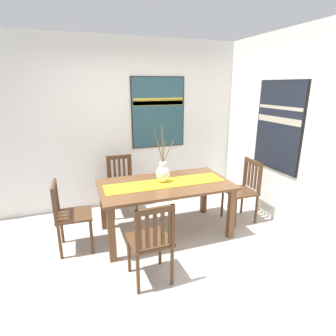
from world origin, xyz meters
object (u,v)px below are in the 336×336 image
Objects in this scene: chair_2 at (151,240)px; chair_3 at (244,189)px; chair_0 at (121,183)px; dining_table at (165,191)px; chair_1 at (69,214)px; painting_on_back_wall at (158,113)px; painting_on_side_wall at (279,126)px; centerpiece_vase at (163,173)px.

chair_2 is 1.90m from chair_3.
dining_table is at bearing -62.79° from chair_0.
chair_1 is (-0.79, -0.84, -0.01)m from chair_0.
chair_1 is at bearing 130.26° from chair_2.
painting_on_back_wall reaches higher than chair_3.
painting_on_side_wall is (1.67, -0.11, 0.80)m from dining_table.
chair_0 is 1.89m from chair_3.
chair_3 is 1.86m from painting_on_back_wall.
chair_0 is (-0.44, 0.86, -0.14)m from dining_table.
chair_0 is 0.98× the size of chair_3.
dining_table is 1.90× the size of chair_0.
chair_1 is 2.47m from chair_3.
painting_on_back_wall is (0.75, 2.09, 1.05)m from chair_2.
chair_2 is 2.45m from painting_on_side_wall.
painting_on_back_wall is (1.52, 1.17, 1.06)m from chair_1.
chair_2 reaches higher than chair_1.
chair_3 is 1.03m from painting_on_side_wall.
centerpiece_vase is at bearing -104.98° from painting_on_back_wall.
dining_table is 1.85m from painting_on_side_wall.
centerpiece_vase is at bearing 174.50° from painting_on_side_wall.
painting_on_side_wall is at bearing -3.70° from dining_table.
chair_2 is (-0.02, -1.75, -0.00)m from chair_0.
painting_on_side_wall is (2.90, -0.13, 0.94)m from chair_1.
chair_2 is at bearing -109.80° from painting_on_back_wall.
painting_on_side_wall is at bearing -2.54° from chair_1.
painting_on_back_wall is (0.31, 1.14, 0.67)m from centerpiece_vase.
painting_on_back_wall is at bearing 76.27° from dining_table.
centerpiece_vase is 1.36m from painting_on_back_wall.
chair_3 reaches higher than chair_0.
chair_0 is at bearing 46.65° from chair_1.
centerpiece_vase is 0.83× the size of chair_2.
painting_on_side_wall reaches higher than chair_1.
dining_table is 1.91× the size of chair_2.
painting_on_side_wall is at bearing -43.47° from painting_on_back_wall.
dining_table is 2.31× the size of centerpiece_vase.
centerpiece_vase is at bearing -61.99° from chair_0.
chair_3 is (1.68, -0.88, 0.00)m from chair_0.
chair_1 is 0.96× the size of chair_3.
chair_3 is (1.24, -0.02, -0.13)m from dining_table.
chair_0 is at bearing 118.01° from centerpiece_vase.
chair_0 is at bearing 152.28° from chair_3.
centerpiece_vase is at bearing 176.50° from chair_3.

